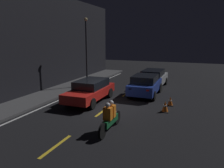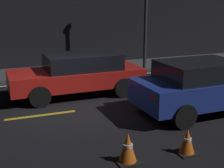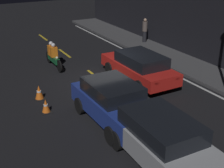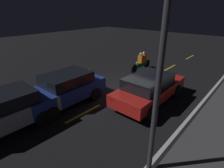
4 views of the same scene
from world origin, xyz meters
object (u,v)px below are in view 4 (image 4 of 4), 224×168
Objects in this scene: sedan_blue at (65,88)px; street_lamp at (161,65)px; taxi_red at (149,88)px; motorcycle at (142,62)px; traffic_cone_mid at (72,78)px; traffic_cone_near at (89,73)px.

street_lamp reaches higher than sedan_blue.
taxi_red is at bearing -149.09° from street_lamp.
motorcycle is 4.27× the size of traffic_cone_mid.
taxi_red is 1.11× the size of sedan_blue.
taxi_red is 1.86× the size of motorcycle.
motorcycle is at bearing 36.65° from taxi_red.
motorcycle is at bearing 152.33° from traffic_cone_near.
taxi_red reaches higher than motorcycle.
motorcycle reaches higher than traffic_cone_near.
street_lamp reaches higher than taxi_red.
motorcycle reaches higher than traffic_cone_mid.
taxi_red reaches higher than traffic_cone_mid.
traffic_cone_near reaches higher than traffic_cone_mid.
traffic_cone_near is 8.71m from street_lamp.
traffic_cone_near is 0.11× the size of street_lamp.
street_lamp reaches higher than traffic_cone_near.
taxi_red is at bearing 85.96° from traffic_cone_near.
taxi_red is 4.17m from sedan_blue.
sedan_blue reaches higher than motorcycle.
traffic_cone_mid is at bearing -5.53° from traffic_cone_near.
street_lamp is (0.81, 5.22, 2.42)m from sedan_blue.
motorcycle is at bearing 179.23° from sedan_blue.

